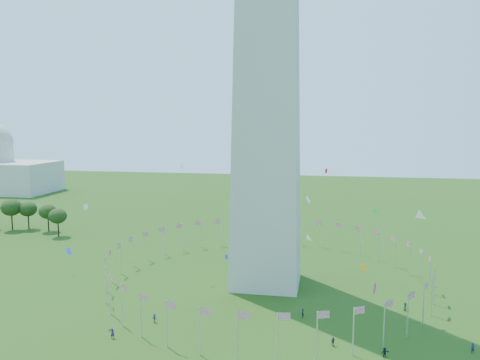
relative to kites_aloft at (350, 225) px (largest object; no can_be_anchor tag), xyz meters
name	(u,v)px	position (x,y,z in m)	size (l,w,h in m)	color
flag_ring	(266,266)	(-19.04, 30.37, -18.41)	(80.24, 80.24, 9.00)	silver
kites_aloft	(350,225)	(0.00, 0.00, 0.00)	(125.12, 69.40, 39.81)	white
tree_line_west	(2,216)	(-126.24, 70.90, -17.39)	(55.71, 15.45, 12.72)	#294717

